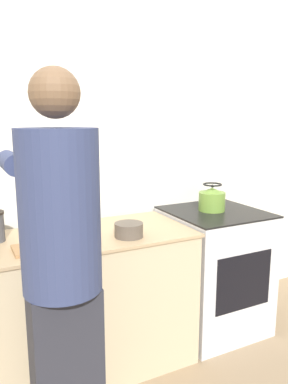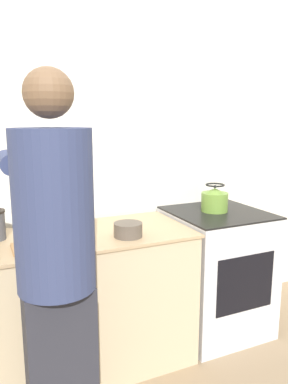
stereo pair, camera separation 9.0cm
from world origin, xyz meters
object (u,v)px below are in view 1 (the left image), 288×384
knife (44,246)px  kettle (212,199)px  oven (213,270)px  person (61,260)px  bowl_prep (129,230)px  cutting_board (49,246)px

knife → kettle: bearing=-3.4°
oven → knife: size_ratio=3.75×
knife → kettle: 1.29m
person → oven: bearing=24.6°
oven → bowl_prep: 0.93m
kettle → person: bearing=-154.1°
oven → kettle: 0.54m
oven → knife: bearing=-172.3°
person → kettle: person is taller
kettle → bowl_prep: size_ratio=1.17×
cutting_board → kettle: 1.25m
oven → knife: oven is taller
bowl_prep → cutting_board: bearing=177.7°
oven → bowl_prep: bowl_prep is taller
cutting_board → knife: 0.04m
person → kettle: bearing=25.9°
oven → cutting_board: 1.33m
oven → bowl_prep: (-0.78, -0.18, 0.47)m
oven → kettle: bearing=116.5°
cutting_board → bowl_prep: bearing=-2.3°
cutting_board → kettle: (1.23, 0.19, 0.11)m
knife → kettle: kettle is taller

